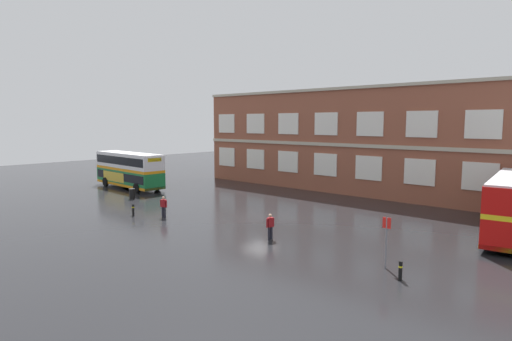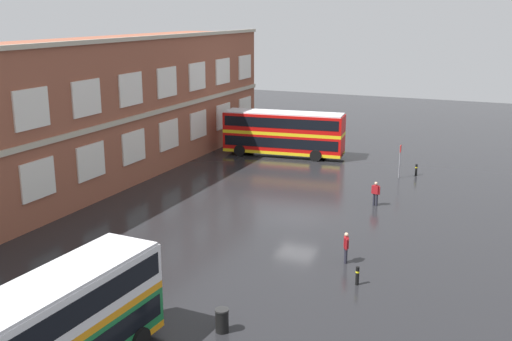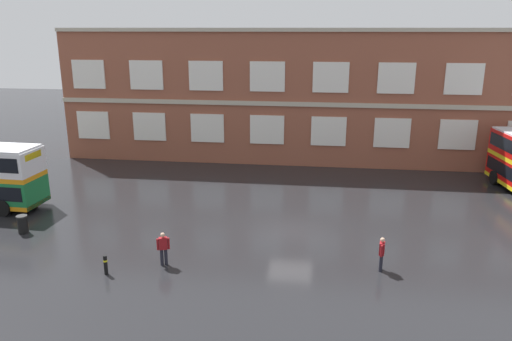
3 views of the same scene
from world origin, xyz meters
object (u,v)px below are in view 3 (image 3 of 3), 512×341
waiting_passenger (382,253)px  second_passenger (163,247)px  station_litter_bin (23,224)px  safety_bollard_east (106,264)px

waiting_passenger → second_passenger: 10.48m
waiting_passenger → station_litter_bin: waiting_passenger is taller
waiting_passenger → safety_bollard_east: size_ratio=1.79×
waiting_passenger → safety_bollard_east: waiting_passenger is taller
waiting_passenger → station_litter_bin: (-19.58, 1.97, -0.41)m
station_litter_bin → second_passenger: bearing=-16.9°
waiting_passenger → safety_bollard_east: 13.04m
waiting_passenger → second_passenger: same height
station_litter_bin → safety_bollard_east: 7.83m
second_passenger → safety_bollard_east: (-2.43, -1.26, -0.44)m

